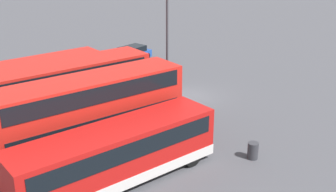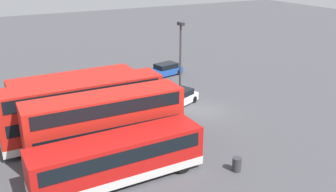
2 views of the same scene
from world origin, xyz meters
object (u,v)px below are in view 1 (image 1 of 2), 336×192
object	(u,v)px
lamp_post_tall	(167,43)
bus_single_deck_near_end	(117,153)
car_small_green	(131,54)
bus_single_deck_fourth	(32,94)
bus_single_deck_fifth	(29,78)
bus_double_decker_third	(56,99)
bus_double_decker_second	(91,114)
waste_bin_yellow	(253,151)
car_hatchback_silver	(159,83)

from	to	relation	value
lamp_post_tall	bus_single_deck_near_end	bearing A→B (deg)	127.48
car_small_green	lamp_post_tall	size ratio (longest dim) A/B	0.53
bus_single_deck_fourth	bus_single_deck_fifth	size ratio (longest dim) A/B	1.03
bus_double_decker_third	bus_single_deck_fifth	world-z (taller)	bus_double_decker_third
bus_single_deck_near_end	bus_single_deck_fourth	world-z (taller)	same
bus_single_deck_near_end	bus_double_decker_second	bearing A→B (deg)	-6.80
car_small_green	waste_bin_yellow	xyz separation A→B (m)	(-20.86, 5.64, -0.22)
car_hatchback_silver	lamp_post_tall	world-z (taller)	lamp_post_tall
bus_single_deck_fourth	waste_bin_yellow	bearing A→B (deg)	-150.61
bus_double_decker_second	bus_single_deck_fourth	xyz separation A→B (m)	(7.23, 0.61, -0.82)
bus_single_deck_near_end	bus_double_decker_second	xyz separation A→B (m)	(3.33, -0.40, 0.83)
bus_single_deck_fourth	car_small_green	xyz separation A→B (m)	(7.79, -13.00, -0.92)
bus_single_deck_near_end	waste_bin_yellow	bearing A→B (deg)	-109.36
bus_double_decker_third	car_small_green	size ratio (longest dim) A/B	2.69
bus_single_deck_near_end	bus_double_decker_second	distance (m)	3.45
bus_single_deck_near_end	bus_single_deck_fifth	distance (m)	14.17
car_small_green	bus_single_deck_fourth	bearing A→B (deg)	120.95
bus_single_deck_fifth	bus_single_deck_fourth	bearing A→B (deg)	162.34
bus_double_decker_second	waste_bin_yellow	xyz separation A→B (m)	(-5.84, -6.75, -1.97)
bus_double_decker_third	car_small_green	bearing A→B (deg)	-48.03
bus_double_decker_second	bus_single_deck_near_end	bearing A→B (deg)	173.20
bus_double_decker_second	lamp_post_tall	bearing A→B (deg)	-70.73
bus_double_decker_third	waste_bin_yellow	xyz separation A→B (m)	(-9.22, -7.29, -1.98)
bus_single_deck_near_end	car_small_green	world-z (taller)	bus_single_deck_near_end
bus_double_decker_third	car_small_green	distance (m)	17.48
bus_single_deck_fifth	bus_double_decker_second	bearing A→B (deg)	177.18
lamp_post_tall	bus_double_decker_third	bearing A→B (deg)	83.73
bus_double_decker_third	bus_single_deck_fourth	size ratio (longest dim) A/B	1.01
car_hatchback_silver	waste_bin_yellow	distance (m)	12.22
bus_single_deck_fourth	car_small_green	distance (m)	15.18
bus_double_decker_second	car_hatchback_silver	world-z (taller)	bus_double_decker_second
car_small_green	bus_single_deck_near_end	bearing A→B (deg)	145.13
bus_double_decker_second	bus_single_deck_fourth	size ratio (longest dim) A/B	0.91
bus_double_decker_second	bus_single_deck_fifth	size ratio (longest dim) A/B	0.94
car_hatchback_silver	bus_single_deck_fifth	bearing A→B (deg)	61.55
bus_single_deck_near_end	car_hatchback_silver	world-z (taller)	bus_single_deck_near_end
waste_bin_yellow	car_hatchback_silver	bearing A→B (deg)	-11.42
car_small_green	bus_single_deck_fifth	bearing A→B (deg)	109.53
bus_single_deck_near_end	bus_double_decker_third	bearing A→B (deg)	1.29
bus_single_deck_fifth	car_hatchback_silver	xyz separation A→B (m)	(-4.68, -8.63, -0.92)
bus_single_deck_near_end	bus_single_deck_fourth	size ratio (longest dim) A/B	0.91
car_hatchback_silver	lamp_post_tall	distance (m)	5.86
bus_single_deck_near_end	bus_single_deck_fourth	bearing A→B (deg)	1.16
car_small_green	bus_double_decker_second	bearing A→B (deg)	140.49
bus_single_deck_fifth	car_small_green	size ratio (longest dim) A/B	2.58
bus_single_deck_fourth	waste_bin_yellow	xyz separation A→B (m)	(-13.06, -7.36, -1.15)
bus_double_decker_third	lamp_post_tall	size ratio (longest dim) A/B	1.44
bus_single_deck_near_end	bus_double_decker_second	size ratio (longest dim) A/B	1.00
bus_single_deck_near_end	car_small_green	xyz separation A→B (m)	(18.35, -12.78, -0.92)
bus_double_decker_second	car_hatchback_silver	size ratio (longest dim) A/B	2.40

